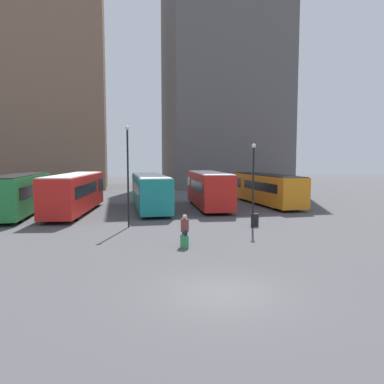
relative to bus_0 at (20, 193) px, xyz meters
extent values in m
plane|color=#4C4C4F|center=(11.00, -19.85, -1.77)|extent=(160.00, 160.00, 0.00)
cube|color=#7F604C|center=(-5.67, 28.22, 14.55)|extent=(23.60, 12.61, 32.64)
cube|color=#5B5656|center=(24.88, 28.22, 15.42)|extent=(18.02, 16.85, 34.39)
cube|color=#237A38|center=(0.00, -0.09, -0.04)|extent=(2.90, 10.90, 2.89)
cube|color=black|center=(0.18, 4.34, 0.32)|extent=(2.58, 2.09, 1.10)
cube|color=black|center=(-0.04, -1.06, 0.32)|extent=(2.77, 7.01, 0.87)
cube|color=black|center=(0.00, -0.09, 1.45)|extent=(2.69, 10.68, 0.08)
cylinder|color=black|center=(0.13, 3.26, -1.25)|extent=(2.40, 1.14, 1.05)
cylinder|color=black|center=(-0.14, -3.44, -1.25)|extent=(2.40, 1.14, 1.05)
cube|color=red|center=(4.20, 0.21, -0.04)|extent=(4.17, 11.90, 2.86)
cube|color=black|center=(4.91, 4.94, 0.32)|extent=(2.80, 2.49, 1.09)
cube|color=black|center=(4.05, -0.83, 0.32)|extent=(3.58, 7.75, 0.86)
cube|color=white|center=(4.20, 0.21, 1.43)|extent=(3.94, 11.64, 0.08)
cylinder|color=black|center=(4.74, 3.78, -1.23)|extent=(2.51, 1.42, 1.08)
cylinder|color=black|center=(3.67, -3.37, -1.23)|extent=(2.51, 1.42, 1.08)
cube|color=#19847F|center=(10.47, 1.08, -0.14)|extent=(2.60, 11.37, 2.75)
cube|color=black|center=(10.44, 5.74, 0.20)|extent=(2.58, 2.10, 1.04)
cube|color=black|center=(10.47, 0.06, 0.20)|extent=(2.61, 7.28, 0.82)
cube|color=white|center=(10.47, 1.08, 1.27)|extent=(2.40, 11.14, 0.08)
cylinder|color=black|center=(10.45, 4.60, -1.31)|extent=(2.44, 0.94, 0.92)
cylinder|color=black|center=(10.49, -2.44, -1.31)|extent=(2.44, 0.94, 0.92)
cube|color=red|center=(15.85, 1.18, -0.03)|extent=(3.22, 10.35, 2.92)
cube|color=black|center=(16.11, 5.36, 0.33)|extent=(2.74, 2.04, 1.11)
cube|color=black|center=(15.79, 0.26, 0.33)|extent=(3.02, 6.68, 0.88)
cube|color=white|center=(15.85, 1.18, 1.47)|extent=(3.00, 10.13, 0.08)
cylinder|color=black|center=(16.04, 4.34, -1.26)|extent=(2.54, 1.16, 1.01)
cylinder|color=black|center=(15.65, -1.98, -1.26)|extent=(2.54, 1.16, 1.01)
cube|color=orange|center=(22.00, 2.49, -0.19)|extent=(2.96, 11.85, 2.65)
cube|color=black|center=(21.82, 7.31, 0.14)|extent=(2.64, 2.25, 1.01)
cube|color=black|center=(22.04, 1.43, 0.14)|extent=(2.83, 7.62, 0.80)
cube|color=black|center=(22.00, 2.49, 1.17)|extent=(2.75, 11.61, 0.08)
cylinder|color=black|center=(21.86, 6.14, -1.31)|extent=(2.45, 1.00, 0.91)
cylinder|color=black|center=(22.14, -1.15, -1.31)|extent=(2.45, 1.00, 0.91)
cylinder|color=#382D4C|center=(10.94, -12.87, -1.39)|extent=(0.18, 0.18, 0.75)
cylinder|color=#382D4C|center=(11.10, -12.83, -1.39)|extent=(0.18, 0.18, 0.75)
cylinder|color=brown|center=(11.02, -12.85, -0.69)|extent=(0.53, 0.53, 0.65)
sphere|color=beige|center=(11.02, -12.85, -0.24)|extent=(0.25, 0.25, 0.25)
cube|color=#28844C|center=(10.91, -13.35, -1.44)|extent=(0.38, 0.48, 0.65)
cube|color=black|center=(10.95, -13.50, -0.97)|extent=(0.15, 0.06, 0.29)
cylinder|color=black|center=(16.26, -8.92, 0.87)|extent=(0.12, 0.12, 5.27)
sphere|color=beige|center=(16.26, -8.92, 3.59)|extent=(0.28, 0.28, 0.28)
cylinder|color=black|center=(8.32, -7.01, 1.44)|extent=(0.12, 0.12, 6.43)
sphere|color=beige|center=(8.32, -7.01, 4.74)|extent=(0.28, 0.28, 0.28)
cylinder|color=black|center=(16.66, -8.25, -1.34)|extent=(0.52, 0.52, 0.85)
camera|label=1|loc=(7.54, -31.80, 2.83)|focal=35.00mm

